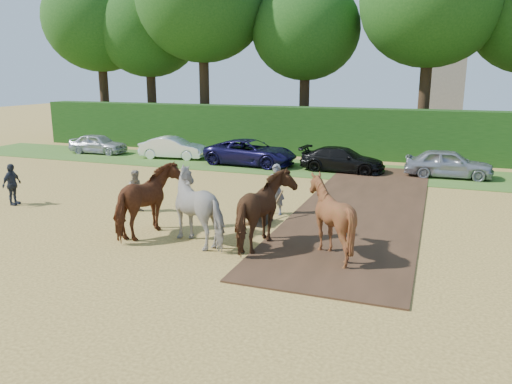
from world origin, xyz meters
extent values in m
plane|color=gold|center=(0.00, 0.00, 0.00)|extent=(120.00, 120.00, 0.00)
cube|color=#472D1C|center=(1.50, 7.00, 0.03)|extent=(4.50, 17.00, 0.05)
cube|color=#38601E|center=(0.00, 14.00, 0.01)|extent=(50.00, 5.00, 0.03)
cube|color=#14380F|center=(0.00, 18.50, 1.50)|extent=(46.00, 1.60, 3.00)
imported|color=#BEAE95|center=(-6.31, 3.41, 0.79)|extent=(0.96, 0.96, 1.57)
imported|color=#262A33|center=(-11.45, 2.56, 0.82)|extent=(0.50, 1.00, 1.64)
imported|color=brown|center=(-4.39, 1.14, 1.12)|extent=(1.33, 2.70, 2.23)
imported|color=#B2A9A0|center=(-2.47, 1.20, 1.12)|extent=(2.31, 2.00, 2.23)
imported|color=#523019|center=(-0.55, 1.27, 1.12)|extent=(1.33, 2.70, 2.23)
imported|color=maroon|center=(1.37, 1.33, 1.12)|extent=(1.90, 2.12, 2.24)
cube|color=black|center=(-1.40, 3.55, 0.19)|extent=(0.42, 0.97, 0.37)
cube|color=brown|center=(-1.43, 2.91, 0.37)|extent=(0.18, 1.49, 0.11)
cylinder|color=brown|center=(-1.60, 4.14, 0.59)|extent=(0.16, 1.08, 0.78)
cylinder|color=brown|center=(-1.13, 4.12, 0.59)|extent=(0.27, 1.07, 0.78)
imported|color=gray|center=(-1.33, 4.82, 0.93)|extent=(0.70, 0.48, 1.87)
imported|color=silver|center=(-16.44, 14.41, 0.64)|extent=(3.81, 1.65, 1.28)
imported|color=white|center=(-10.98, 14.39, 0.66)|extent=(4.12, 1.82, 1.31)
imported|color=#181440|center=(-5.78, 13.95, 0.72)|extent=(5.36, 2.79, 1.44)
imported|color=black|center=(-0.58, 13.79, 0.64)|extent=(4.54, 2.14, 1.28)
imported|color=#9C9DA4|center=(4.62, 14.08, 0.71)|extent=(4.20, 1.77, 1.42)
cylinder|color=#382616|center=(-21.00, 21.50, 2.93)|extent=(0.70, 0.70, 5.85)
ellipsoid|color=#163F11|center=(-21.00, 21.50, 9.00)|extent=(8.40, 8.40, 7.73)
cylinder|color=#382616|center=(-17.00, 22.00, 2.70)|extent=(0.70, 0.70, 5.40)
ellipsoid|color=#163F11|center=(-17.00, 22.00, 8.32)|extent=(7.80, 7.80, 7.18)
cylinder|color=#382616|center=(-12.00, 21.00, 3.26)|extent=(0.70, 0.70, 6.53)
ellipsoid|color=#163F11|center=(-12.00, 21.00, 9.97)|extent=(9.20, 9.20, 8.46)
cylinder|color=#382616|center=(-5.00, 22.50, 2.59)|extent=(0.70, 0.70, 5.17)
ellipsoid|color=#163F11|center=(-5.00, 22.50, 7.95)|extent=(7.40, 7.40, 6.81)
cylinder|color=#382616|center=(3.00, 21.50, 3.04)|extent=(0.70, 0.70, 6.08)
ellipsoid|color=#163F11|center=(3.00, 21.50, 9.30)|extent=(8.60, 8.60, 7.91)
cube|color=slate|center=(4.00, 55.00, 4.50)|extent=(5.00, 5.00, 9.00)
camera|label=1|loc=(4.04, -11.97, 5.04)|focal=35.00mm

